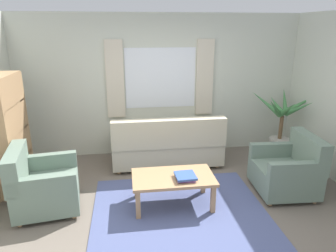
{
  "coord_description": "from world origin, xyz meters",
  "views": [
    {
      "loc": [
        -0.64,
        -3.45,
        2.35
      ],
      "look_at": [
        -0.07,
        0.7,
        1.0
      ],
      "focal_mm": 32.88,
      "sensor_mm": 36.0,
      "label": 1
    }
  ],
  "objects_px": {
    "armchair_right": "(289,170)",
    "potted_plant": "(281,128)",
    "armchair_left": "(41,185)",
    "couch": "(167,145)",
    "book_stack_on_table": "(186,177)",
    "coffee_table": "(173,180)",
    "bookshelf": "(11,131)"
  },
  "relations": [
    {
      "from": "armchair_right",
      "to": "coffee_table",
      "type": "xyz_separation_m",
      "value": [
        -1.73,
        -0.12,
        0.03
      ]
    },
    {
      "from": "armchair_left",
      "to": "armchair_right",
      "type": "bearing_deg",
      "value": -98.69
    },
    {
      "from": "armchair_left",
      "to": "book_stack_on_table",
      "type": "xyz_separation_m",
      "value": [
        1.89,
        -0.25,
        0.12
      ]
    },
    {
      "from": "coffee_table",
      "to": "book_stack_on_table",
      "type": "xyz_separation_m",
      "value": [
        0.15,
        -0.1,
        0.09
      ]
    },
    {
      "from": "armchair_left",
      "to": "bookshelf",
      "type": "height_order",
      "value": "bookshelf"
    },
    {
      "from": "couch",
      "to": "bookshelf",
      "type": "height_order",
      "value": "bookshelf"
    },
    {
      "from": "armchair_left",
      "to": "armchair_right",
      "type": "distance_m",
      "value": 3.48
    },
    {
      "from": "bookshelf",
      "to": "couch",
      "type": "bearing_deg",
      "value": 100.3
    },
    {
      "from": "couch",
      "to": "potted_plant",
      "type": "relative_size",
      "value": 1.52
    },
    {
      "from": "armchair_left",
      "to": "armchair_right",
      "type": "height_order",
      "value": "same"
    },
    {
      "from": "armchair_right",
      "to": "coffee_table",
      "type": "height_order",
      "value": "armchair_right"
    },
    {
      "from": "couch",
      "to": "armchair_left",
      "type": "height_order",
      "value": "couch"
    },
    {
      "from": "armchair_left",
      "to": "book_stack_on_table",
      "type": "relative_size",
      "value": 3.27
    },
    {
      "from": "armchair_right",
      "to": "bookshelf",
      "type": "distance_m",
      "value": 4.12
    },
    {
      "from": "armchair_left",
      "to": "coffee_table",
      "type": "height_order",
      "value": "armchair_left"
    },
    {
      "from": "coffee_table",
      "to": "bookshelf",
      "type": "xyz_separation_m",
      "value": [
        -2.29,
        0.88,
        0.51
      ]
    },
    {
      "from": "coffee_table",
      "to": "book_stack_on_table",
      "type": "height_order",
      "value": "book_stack_on_table"
    },
    {
      "from": "book_stack_on_table",
      "to": "potted_plant",
      "type": "distance_m",
      "value": 2.6
    },
    {
      "from": "armchair_left",
      "to": "potted_plant",
      "type": "relative_size",
      "value": 0.76
    },
    {
      "from": "couch",
      "to": "potted_plant",
      "type": "height_order",
      "value": "potted_plant"
    },
    {
      "from": "couch",
      "to": "armchair_left",
      "type": "relative_size",
      "value": 2.0
    },
    {
      "from": "couch",
      "to": "book_stack_on_table",
      "type": "xyz_separation_m",
      "value": [
        0.05,
        -1.41,
        0.1
      ]
    },
    {
      "from": "potted_plant",
      "to": "bookshelf",
      "type": "bearing_deg",
      "value": -173.21
    },
    {
      "from": "armchair_left",
      "to": "bookshelf",
      "type": "xyz_separation_m",
      "value": [
        -0.54,
        0.72,
        0.54
      ]
    },
    {
      "from": "couch",
      "to": "book_stack_on_table",
      "type": "distance_m",
      "value": 1.41
    },
    {
      "from": "armchair_right",
      "to": "book_stack_on_table",
      "type": "height_order",
      "value": "armchair_right"
    },
    {
      "from": "coffee_table",
      "to": "potted_plant",
      "type": "xyz_separation_m",
      "value": [
        2.26,
        1.42,
        0.18
      ]
    },
    {
      "from": "armchair_left",
      "to": "bookshelf",
      "type": "relative_size",
      "value": 0.55
    },
    {
      "from": "couch",
      "to": "armchair_right",
      "type": "bearing_deg",
      "value": 143.99
    },
    {
      "from": "armchair_right",
      "to": "potted_plant",
      "type": "xyz_separation_m",
      "value": [
        0.53,
        1.29,
        0.21
      ]
    },
    {
      "from": "bookshelf",
      "to": "armchair_right",
      "type": "bearing_deg",
      "value": 79.39
    },
    {
      "from": "book_stack_on_table",
      "to": "potted_plant",
      "type": "relative_size",
      "value": 0.23
    }
  ]
}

